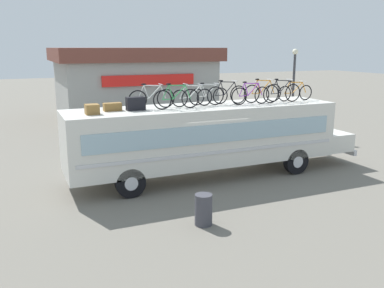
% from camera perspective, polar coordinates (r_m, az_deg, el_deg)
% --- Properties ---
extents(ground_plane, '(120.00, 120.00, 0.00)m').
position_cam_1_polar(ground_plane, '(16.76, 1.67, -4.52)').
color(ground_plane, slate).
extents(bus, '(12.17, 2.52, 2.86)m').
position_cam_1_polar(bus, '(16.42, 2.46, 1.23)').
color(bus, silver).
rests_on(bus, ground).
extents(luggage_bag_1, '(0.45, 0.45, 0.34)m').
position_cam_1_polar(luggage_bag_1, '(14.51, -13.52, 4.65)').
color(luggage_bag_1, olive).
rests_on(luggage_bag_1, bus).
extents(luggage_bag_2, '(0.63, 0.33, 0.28)m').
position_cam_1_polar(luggage_bag_2, '(15.16, -10.84, 5.02)').
color(luggage_bag_2, olive).
rests_on(luggage_bag_2, bus).
extents(luggage_bag_3, '(0.66, 0.34, 0.48)m').
position_cam_1_polar(luggage_bag_3, '(15.13, -7.73, 5.50)').
color(luggage_bag_3, black).
rests_on(luggage_bag_3, bus).
extents(rooftop_bicycle_1, '(1.79, 0.44, 0.93)m').
position_cam_1_polar(rooftop_bicycle_1, '(15.47, -5.53, 6.28)').
color(rooftop_bicycle_1, black).
rests_on(rooftop_bicycle_1, bus).
extents(rooftop_bicycle_2, '(1.81, 0.44, 0.95)m').
position_cam_1_polar(rooftop_bicycle_2, '(15.32, -2.14, 6.28)').
color(rooftop_bicycle_2, black).
rests_on(rooftop_bicycle_2, bus).
extents(rooftop_bicycle_3, '(1.69, 0.44, 0.88)m').
position_cam_1_polar(rooftop_bicycle_3, '(15.95, 0.01, 6.47)').
color(rooftop_bicycle_3, black).
rests_on(rooftop_bicycle_3, bus).
extents(rooftop_bicycle_4, '(1.69, 0.44, 0.87)m').
position_cam_1_polar(rooftop_bicycle_4, '(16.47, 2.28, 6.67)').
color(rooftop_bicycle_4, black).
rests_on(rooftop_bicycle_4, bus).
extents(rooftop_bicycle_5, '(1.75, 0.44, 0.97)m').
position_cam_1_polar(rooftop_bicycle_5, '(16.60, 4.80, 6.80)').
color(rooftop_bicycle_5, black).
rests_on(rooftop_bicycle_5, bus).
extents(rooftop_bicycle_6, '(1.73, 0.44, 0.92)m').
position_cam_1_polar(rooftop_bicycle_6, '(16.67, 8.02, 6.68)').
color(rooftop_bicycle_6, black).
rests_on(rooftop_bicycle_6, bus).
extents(rooftop_bicycle_7, '(1.79, 0.44, 0.98)m').
position_cam_1_polar(rooftop_bicycle_7, '(17.39, 9.66, 6.97)').
color(rooftop_bicycle_7, black).
rests_on(rooftop_bicycle_7, bus).
extents(rooftop_bicycle_8, '(1.81, 0.44, 0.98)m').
position_cam_1_polar(rooftop_bicycle_8, '(17.51, 12.20, 6.90)').
color(rooftop_bicycle_8, black).
rests_on(rooftop_bicycle_8, bus).
extents(rooftop_bicycle_9, '(1.73, 0.44, 0.86)m').
position_cam_1_polar(rooftop_bicycle_9, '(18.21, 13.93, 6.90)').
color(rooftop_bicycle_9, black).
rests_on(rooftop_bicycle_9, bus).
extents(roadside_building, '(11.29, 8.59, 5.03)m').
position_cam_1_polar(roadside_building, '(31.77, -8.09, 8.49)').
color(roadside_building, '#9E9E99').
rests_on(roadside_building, ground).
extents(trash_bin, '(0.52, 0.52, 0.93)m').
position_cam_1_polar(trash_bin, '(12.27, 1.58, -8.98)').
color(trash_bin, '#3F3F47').
rests_on(trash_bin, ground).
extents(street_lamp, '(0.32, 0.32, 4.98)m').
position_cam_1_polar(street_lamp, '(24.79, 13.72, 8.00)').
color(street_lamp, '#38383D').
rests_on(street_lamp, ground).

